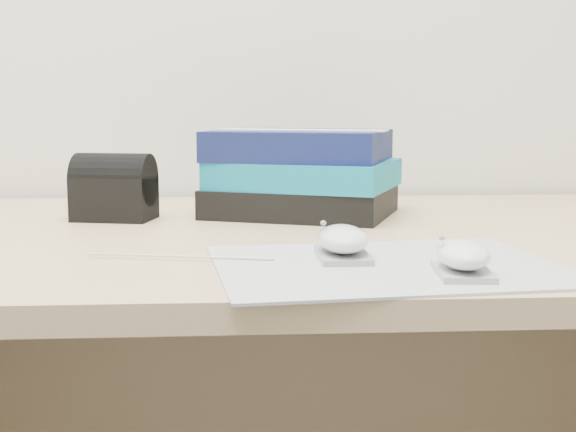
{
  "coord_description": "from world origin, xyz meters",
  "views": [
    {
      "loc": [
        -0.15,
        0.49,
        0.9
      ],
      "look_at": [
        -0.09,
        1.44,
        0.77
      ],
      "focal_mm": 50.0,
      "sensor_mm": 36.0,
      "label": 1
    }
  ],
  "objects": [
    {
      "name": "usb_cable",
      "position": [
        -0.22,
        1.37,
        0.73
      ],
      "size": [
        0.21,
        0.05,
        0.0
      ],
      "primitive_type": "cylinder",
      "rotation": [
        0.0,
        1.57,
        -0.22
      ],
      "color": "silver",
      "rests_on": "mousepad"
    },
    {
      "name": "pouch",
      "position": [
        -0.34,
        1.7,
        0.78
      ],
      "size": [
        0.13,
        0.1,
        0.1
      ],
      "color": "black",
      "rests_on": "desk"
    },
    {
      "name": "mouse_rear",
      "position": [
        -0.04,
        1.36,
        0.75
      ],
      "size": [
        0.06,
        0.1,
        0.04
      ],
      "color": "gray",
      "rests_on": "mousepad"
    },
    {
      "name": "desk",
      "position": [
        0.0,
        1.64,
        0.5
      ],
      "size": [
        1.6,
        0.8,
        0.73
      ],
      "color": "tan",
      "rests_on": "ground"
    },
    {
      "name": "book_stack",
      "position": [
        -0.05,
        1.73,
        0.8
      ],
      "size": [
        0.33,
        0.3,
        0.13
      ],
      "color": "black",
      "rests_on": "desk"
    },
    {
      "name": "mousepad",
      "position": [
        0.01,
        1.32,
        0.73
      ],
      "size": [
        0.39,
        0.32,
        0.0
      ],
      "primitive_type": "cube",
      "rotation": [
        0.0,
        0.0,
        0.11
      ],
      "color": "gray",
      "rests_on": "desk"
    },
    {
      "name": "mouse_front",
      "position": [
        0.07,
        1.27,
        0.75
      ],
      "size": [
        0.06,
        0.1,
        0.04
      ],
      "color": "#9C9D9F",
      "rests_on": "mousepad"
    }
  ]
}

